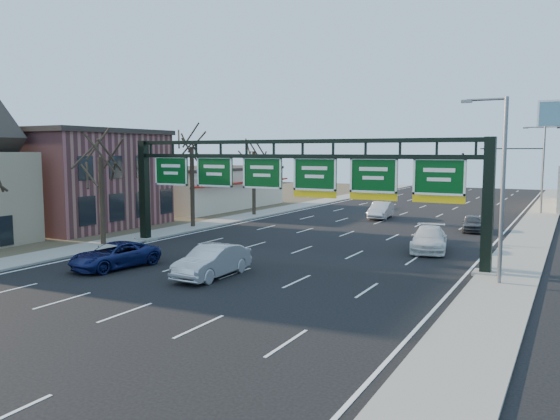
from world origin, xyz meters
The scene contains 19 objects.
ground centered at (0.00, 0.00, 0.00)m, with size 160.00×160.00×0.00m, color black.
sidewalk_left centered at (-12.80, 20.00, 0.06)m, with size 3.00×120.00×0.12m, color gray.
sidewalk_right centered at (12.80, 20.00, 0.06)m, with size 3.00×120.00×0.12m, color gray.
dirt_strip_left centered at (-25.00, 20.00, 0.03)m, with size 21.00×120.00×0.06m, color #473D2B.
lane_markings centered at (0.00, 20.00, 0.01)m, with size 21.60×120.00×0.01m, color white.
sign_gantry centered at (0.16, 8.00, 4.63)m, with size 24.60×1.20×7.20m.
brick_block centered at (-21.50, 11.00, 4.16)m, with size 10.40×12.40×8.30m.
cream_strip centered at (-21.48, 29.00, 2.36)m, with size 10.90×18.40×4.70m.
tree_gantry centered at (-12.80, 5.00, 7.11)m, with size 3.60×3.60×8.48m.
tree_mid centered at (-12.80, 15.00, 7.85)m, with size 3.60×3.60×9.24m.
tree_far centered at (-12.80, 25.00, 7.48)m, with size 3.60×3.60×8.86m.
streetlight_near centered at (12.47, 6.00, 5.08)m, with size 2.15×0.22×9.00m.
streetlight_far centered at (12.47, 40.00, 5.08)m, with size 2.15×0.22×9.00m.
traffic_signal_mast centered at (5.69, 55.00, 5.50)m, with size 10.16×0.54×7.00m.
car_blue_suv centered at (-6.66, -0.01, 0.71)m, with size 2.35×5.10×1.42m, color #121A50.
car_silver_sedan centered at (-0.62, 0.81, 0.82)m, with size 1.74×4.99×1.64m, color #B6B6BB.
car_white_wagon centered at (7.43, 13.62, 0.78)m, with size 2.18×5.36×1.55m, color white.
car_grey_far centered at (8.44, 24.03, 0.67)m, with size 1.57×3.91×1.33m, color #3C3E41.
car_silver_distant centered at (-0.76, 28.78, 0.79)m, with size 1.68×4.80×1.58m, color #BDBCC1.
Camera 1 is at (15.65, -21.78, 6.45)m, focal length 35.00 mm.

